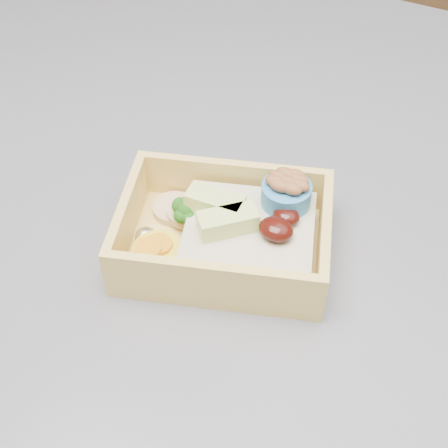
% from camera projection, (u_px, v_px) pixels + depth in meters
% --- Properties ---
extents(bento_box, '(0.19, 0.16, 0.06)m').
position_uv_depth(bento_box, '(231.00, 232.00, 0.47)').
color(bento_box, '#E7C05F').
rests_on(bento_box, island).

